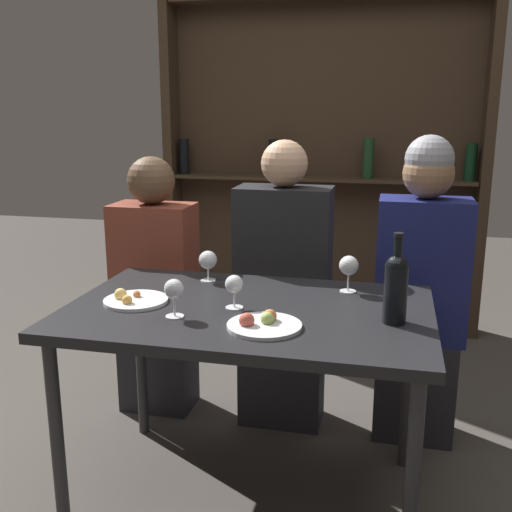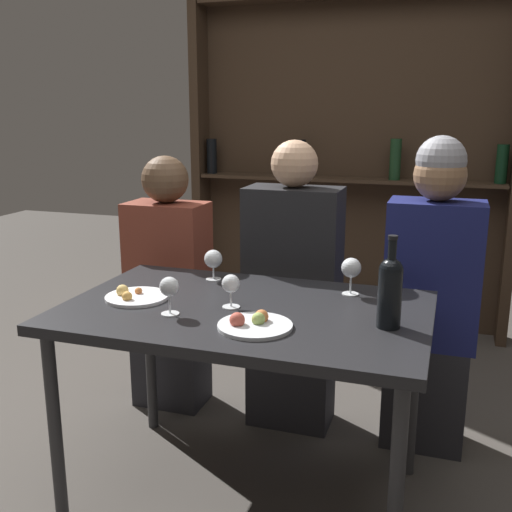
{
  "view_description": "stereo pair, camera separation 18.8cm",
  "coord_description": "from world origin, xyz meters",
  "px_view_note": "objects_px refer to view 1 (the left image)",
  "views": [
    {
      "loc": [
        0.46,
        -1.87,
        1.38
      ],
      "look_at": [
        0.0,
        0.12,
        0.88
      ],
      "focal_mm": 42.0,
      "sensor_mm": 36.0,
      "label": 1
    },
    {
      "loc": [
        0.64,
        -1.82,
        1.38
      ],
      "look_at": [
        0.0,
        0.12,
        0.88
      ],
      "focal_mm": 42.0,
      "sensor_mm": 36.0,
      "label": 2
    }
  ],
  "objects_px": {
    "seated_person_left": "(156,292)",
    "seated_person_right": "(420,296)",
    "food_plate_1": "(134,300)",
    "wine_glass_1": "(208,261)",
    "food_plate_0": "(263,324)",
    "wine_glass_0": "(234,286)",
    "wine_glass_2": "(174,290)",
    "seated_person_center": "(283,295)",
    "wine_bottle": "(396,285)",
    "wine_glass_3": "(349,267)"
  },
  "relations": [
    {
      "from": "food_plate_1",
      "to": "seated_person_left",
      "type": "height_order",
      "value": "seated_person_left"
    },
    {
      "from": "wine_bottle",
      "to": "seated_person_left",
      "type": "height_order",
      "value": "seated_person_left"
    },
    {
      "from": "wine_bottle",
      "to": "wine_glass_1",
      "type": "xyz_separation_m",
      "value": [
        -0.71,
        0.32,
        -0.04
      ]
    },
    {
      "from": "wine_glass_2",
      "to": "food_plate_1",
      "type": "distance_m",
      "value": 0.23
    },
    {
      "from": "wine_glass_0",
      "to": "wine_glass_1",
      "type": "height_order",
      "value": "wine_glass_1"
    },
    {
      "from": "wine_glass_0",
      "to": "wine_bottle",
      "type": "bearing_deg",
      "value": -2.45
    },
    {
      "from": "wine_glass_0",
      "to": "food_plate_0",
      "type": "relative_size",
      "value": 0.5
    },
    {
      "from": "food_plate_0",
      "to": "seated_person_right",
      "type": "distance_m",
      "value": 0.91
    },
    {
      "from": "food_plate_1",
      "to": "seated_person_right",
      "type": "distance_m",
      "value": 1.17
    },
    {
      "from": "wine_glass_2",
      "to": "seated_person_center",
      "type": "height_order",
      "value": "seated_person_center"
    },
    {
      "from": "wine_bottle",
      "to": "wine_glass_1",
      "type": "height_order",
      "value": "wine_bottle"
    },
    {
      "from": "seated_person_left",
      "to": "seated_person_right",
      "type": "height_order",
      "value": "seated_person_right"
    },
    {
      "from": "food_plate_0",
      "to": "food_plate_1",
      "type": "distance_m",
      "value": 0.51
    },
    {
      "from": "wine_glass_1",
      "to": "wine_glass_0",
      "type": "bearing_deg",
      "value": -57.9
    },
    {
      "from": "wine_glass_0",
      "to": "food_plate_0",
      "type": "bearing_deg",
      "value": -49.4
    },
    {
      "from": "wine_glass_0",
      "to": "seated_person_left",
      "type": "xyz_separation_m",
      "value": [
        -0.53,
        0.6,
        -0.24
      ]
    },
    {
      "from": "wine_glass_3",
      "to": "food_plate_0",
      "type": "relative_size",
      "value": 0.59
    },
    {
      "from": "wine_glass_0",
      "to": "wine_glass_2",
      "type": "relative_size",
      "value": 0.91
    },
    {
      "from": "wine_glass_0",
      "to": "seated_person_right",
      "type": "height_order",
      "value": "seated_person_right"
    },
    {
      "from": "food_plate_1",
      "to": "seated_person_center",
      "type": "relative_size",
      "value": 0.18
    },
    {
      "from": "wine_bottle",
      "to": "seated_person_left",
      "type": "relative_size",
      "value": 0.24
    },
    {
      "from": "wine_glass_0",
      "to": "wine_glass_3",
      "type": "distance_m",
      "value": 0.45
    },
    {
      "from": "seated_person_center",
      "to": "seated_person_right",
      "type": "xyz_separation_m",
      "value": [
        0.57,
        0.0,
        0.04
      ]
    },
    {
      "from": "wine_bottle",
      "to": "seated_person_center",
      "type": "xyz_separation_m",
      "value": [
        -0.47,
        0.62,
        -0.26
      ]
    },
    {
      "from": "food_plate_1",
      "to": "seated_person_center",
      "type": "distance_m",
      "value": 0.76
    },
    {
      "from": "food_plate_0",
      "to": "wine_glass_0",
      "type": "bearing_deg",
      "value": 130.6
    },
    {
      "from": "wine_bottle",
      "to": "wine_glass_2",
      "type": "relative_size",
      "value": 2.27
    },
    {
      "from": "seated_person_left",
      "to": "seated_person_center",
      "type": "xyz_separation_m",
      "value": [
        0.59,
        -0.0,
        0.03
      ]
    },
    {
      "from": "wine_glass_1",
      "to": "wine_glass_2",
      "type": "xyz_separation_m",
      "value": [
        0.02,
        -0.42,
        0.01
      ]
    },
    {
      "from": "wine_glass_3",
      "to": "seated_person_right",
      "type": "relative_size",
      "value": 0.11
    },
    {
      "from": "wine_glass_2",
      "to": "food_plate_1",
      "type": "bearing_deg",
      "value": 150.33
    },
    {
      "from": "wine_glass_0",
      "to": "wine_glass_2",
      "type": "xyz_separation_m",
      "value": [
        -0.16,
        -0.13,
        0.01
      ]
    },
    {
      "from": "wine_glass_3",
      "to": "seated_person_center",
      "type": "distance_m",
      "value": 0.5
    },
    {
      "from": "wine_glass_1",
      "to": "seated_person_left",
      "type": "height_order",
      "value": "seated_person_left"
    },
    {
      "from": "food_plate_0",
      "to": "wine_glass_2",
      "type": "bearing_deg",
      "value": 174.74
    },
    {
      "from": "seated_person_left",
      "to": "wine_glass_3",
      "type": "bearing_deg",
      "value": -20.06
    },
    {
      "from": "food_plate_1",
      "to": "seated_person_center",
      "type": "bearing_deg",
      "value": 56.12
    },
    {
      "from": "food_plate_1",
      "to": "seated_person_right",
      "type": "bearing_deg",
      "value": 31.95
    },
    {
      "from": "wine_glass_2",
      "to": "seated_person_left",
      "type": "relative_size",
      "value": 0.11
    },
    {
      "from": "seated_person_center",
      "to": "wine_glass_0",
      "type": "bearing_deg",
      "value": -95.44
    },
    {
      "from": "wine_bottle",
      "to": "wine_glass_3",
      "type": "distance_m",
      "value": 0.34
    },
    {
      "from": "wine_glass_2",
      "to": "food_plate_0",
      "type": "bearing_deg",
      "value": -5.26
    },
    {
      "from": "seated_person_right",
      "to": "wine_glass_1",
      "type": "bearing_deg",
      "value": -159.54
    },
    {
      "from": "wine_glass_1",
      "to": "wine_glass_2",
      "type": "distance_m",
      "value": 0.42
    },
    {
      "from": "seated_person_right",
      "to": "wine_glass_2",
      "type": "bearing_deg",
      "value": -137.65
    },
    {
      "from": "wine_glass_1",
      "to": "food_plate_0",
      "type": "height_order",
      "value": "wine_glass_1"
    },
    {
      "from": "seated_person_center",
      "to": "wine_glass_1",
      "type": "bearing_deg",
      "value": -128.4
    },
    {
      "from": "food_plate_1",
      "to": "wine_glass_0",
      "type": "bearing_deg",
      "value": 2.93
    },
    {
      "from": "wine_glass_1",
      "to": "food_plate_0",
      "type": "relative_size",
      "value": 0.52
    },
    {
      "from": "wine_bottle",
      "to": "food_plate_0",
      "type": "bearing_deg",
      "value": -161.27
    }
  ]
}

